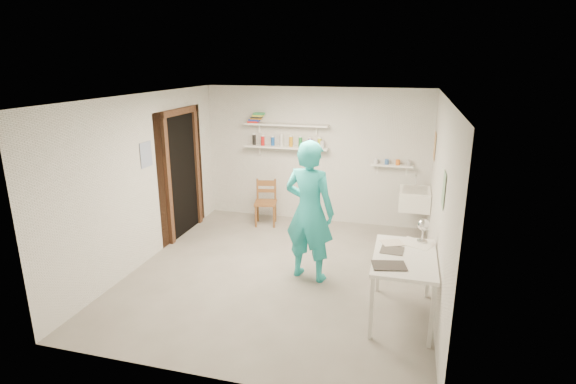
% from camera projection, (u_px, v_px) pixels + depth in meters
% --- Properties ---
extents(floor, '(4.00, 4.50, 0.02)m').
position_uv_depth(floor, '(281.00, 273.00, 6.25)').
color(floor, slate).
rests_on(floor, ground).
extents(ceiling, '(4.00, 4.50, 0.02)m').
position_uv_depth(ceiling, '(280.00, 96.00, 5.56)').
color(ceiling, silver).
rests_on(ceiling, wall_back).
extents(wall_back, '(4.00, 0.02, 2.40)m').
position_uv_depth(wall_back, '(315.00, 156.00, 8.00)').
color(wall_back, silver).
rests_on(wall_back, ground).
extents(wall_front, '(4.00, 0.02, 2.40)m').
position_uv_depth(wall_front, '(207.00, 260.00, 3.81)').
color(wall_front, silver).
rests_on(wall_front, ground).
extents(wall_left, '(0.02, 4.50, 2.40)m').
position_uv_depth(wall_left, '(145.00, 179.00, 6.41)').
color(wall_left, silver).
rests_on(wall_left, ground).
extents(wall_right, '(0.02, 4.50, 2.40)m').
position_uv_depth(wall_right, '(440.00, 201.00, 5.40)').
color(wall_right, silver).
rests_on(wall_right, ground).
extents(doorway_recess, '(0.02, 0.90, 2.00)m').
position_uv_depth(doorway_recess, '(182.00, 175.00, 7.43)').
color(doorway_recess, black).
rests_on(doorway_recess, wall_left).
extents(corridor_box, '(1.40, 1.50, 2.10)m').
position_uv_depth(corridor_box, '(144.00, 170.00, 7.59)').
color(corridor_box, brown).
rests_on(corridor_box, ground).
extents(door_lintel, '(0.06, 1.05, 0.10)m').
position_uv_depth(door_lintel, '(179.00, 111.00, 7.13)').
color(door_lintel, brown).
rests_on(door_lintel, wall_left).
extents(door_jamb_near, '(0.06, 0.10, 2.00)m').
position_uv_depth(door_jamb_near, '(168.00, 183.00, 6.96)').
color(door_jamb_near, brown).
rests_on(door_jamb_near, ground).
extents(door_jamb_far, '(0.06, 0.10, 2.00)m').
position_uv_depth(door_jamb_far, '(197.00, 169.00, 7.89)').
color(door_jamb_far, brown).
rests_on(door_jamb_far, ground).
extents(shelf_lower, '(1.50, 0.22, 0.03)m').
position_uv_depth(shelf_lower, '(286.00, 147.00, 7.96)').
color(shelf_lower, white).
rests_on(shelf_lower, wall_back).
extents(shelf_upper, '(1.50, 0.22, 0.03)m').
position_uv_depth(shelf_upper, '(286.00, 125.00, 7.85)').
color(shelf_upper, white).
rests_on(shelf_upper, wall_back).
extents(ledge_shelf, '(0.70, 0.14, 0.03)m').
position_uv_depth(ledge_shelf, '(392.00, 165.00, 7.60)').
color(ledge_shelf, white).
rests_on(ledge_shelf, wall_back).
extents(poster_left, '(0.01, 0.28, 0.36)m').
position_uv_depth(poster_left, '(146.00, 155.00, 6.35)').
color(poster_left, '#334C7F').
rests_on(poster_left, wall_left).
extents(poster_right_a, '(0.01, 0.34, 0.42)m').
position_uv_depth(poster_right_a, '(435.00, 146.00, 6.98)').
color(poster_right_a, '#995933').
rests_on(poster_right_a, wall_right).
extents(poster_right_b, '(0.01, 0.30, 0.38)m').
position_uv_depth(poster_right_b, '(444.00, 189.00, 4.81)').
color(poster_right_b, '#3F724C').
rests_on(poster_right_b, wall_right).
extents(belfast_sink, '(0.48, 0.60, 0.30)m').
position_uv_depth(belfast_sink, '(415.00, 199.00, 7.18)').
color(belfast_sink, white).
rests_on(belfast_sink, wall_right).
extents(man, '(0.77, 0.59, 1.88)m').
position_uv_depth(man, '(309.00, 211.00, 5.85)').
color(man, '#24B5B6').
rests_on(man, ground).
extents(wall_clock, '(0.34, 0.11, 0.34)m').
position_uv_depth(wall_clock, '(309.00, 184.00, 5.97)').
color(wall_clock, beige).
rests_on(wall_clock, man).
extents(wooden_chair, '(0.45, 0.43, 0.81)m').
position_uv_depth(wooden_chair, '(266.00, 203.00, 7.95)').
color(wooden_chair, brown).
rests_on(wooden_chair, ground).
extents(work_table, '(0.68, 1.14, 0.76)m').
position_uv_depth(work_table, '(402.00, 286.00, 5.06)').
color(work_table, silver).
rests_on(work_table, ground).
extents(desk_lamp, '(0.14, 0.14, 0.14)m').
position_uv_depth(desk_lamp, '(423.00, 225.00, 5.27)').
color(desk_lamp, silver).
rests_on(desk_lamp, work_table).
extents(spray_cans, '(1.29, 0.06, 0.17)m').
position_uv_depth(spray_cans, '(286.00, 142.00, 7.93)').
color(spray_cans, black).
rests_on(spray_cans, shelf_lower).
extents(book_stack, '(0.28, 0.14, 0.17)m').
position_uv_depth(book_stack, '(256.00, 118.00, 7.96)').
color(book_stack, red).
rests_on(book_stack, shelf_upper).
extents(ledge_pots, '(0.48, 0.07, 0.09)m').
position_uv_depth(ledge_pots, '(392.00, 162.00, 7.58)').
color(ledge_pots, silver).
rests_on(ledge_pots, ledge_shelf).
extents(papers, '(0.30, 0.22, 0.02)m').
position_uv_depth(papers, '(405.00, 255.00, 4.96)').
color(papers, silver).
rests_on(papers, work_table).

